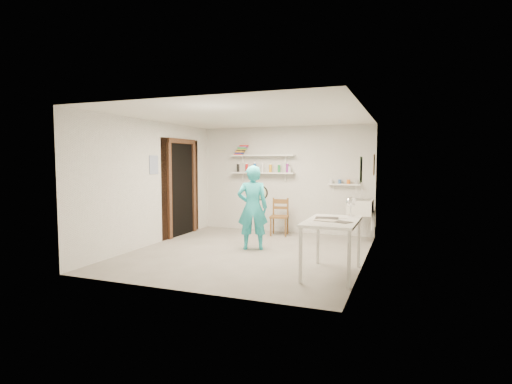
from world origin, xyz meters
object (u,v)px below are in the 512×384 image
(man, at_px, (253,208))
(work_table, at_px, (332,248))
(belfast_sink, at_px, (360,207))
(wooden_chair, at_px, (279,217))
(desk_lamp, at_px, (351,202))
(wall_clock, at_px, (261,193))

(man, distance_m, work_table, 2.06)
(belfast_sink, xyz_separation_m, man, (-1.77, -1.42, 0.07))
(belfast_sink, relative_size, wooden_chair, 0.73)
(belfast_sink, height_order, work_table, belfast_sink)
(man, height_order, work_table, man)
(work_table, height_order, desk_lamp, desk_lamp)
(belfast_sink, height_order, wall_clock, wall_clock)
(wooden_chair, height_order, work_table, wooden_chair)
(belfast_sink, bearing_deg, wooden_chair, 177.83)
(wall_clock, xyz_separation_m, work_table, (1.58, -1.36, -0.63))
(man, bearing_deg, belfast_sink, -162.85)
(desk_lamp, bearing_deg, wall_clock, 153.60)
(wooden_chair, xyz_separation_m, desk_lamp, (1.81, -2.17, 0.60))
(belfast_sink, bearing_deg, desk_lamp, -87.67)
(belfast_sink, height_order, wooden_chair, belfast_sink)
(man, relative_size, desk_lamp, 10.42)
(belfast_sink, distance_m, work_table, 2.59)
(belfast_sink, relative_size, work_table, 0.51)
(work_table, xyz_separation_m, desk_lamp, (0.20, 0.47, 0.61))
(man, bearing_deg, desk_lamp, 138.32)
(wooden_chair, height_order, desk_lamp, desk_lamp)
(work_table, relative_size, desk_lamp, 8.00)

